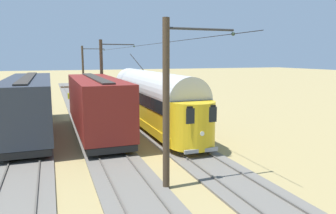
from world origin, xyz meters
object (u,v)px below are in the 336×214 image
Objects in this scene: coach_far_siding at (96,104)px; switch_stand at (133,98)px; vintage_streetcar at (152,98)px; catenary_pole_mid_near at (103,77)px; boxcar_adjacent at (30,103)px; catenary_pole_mid_far at (168,102)px; track_end_bumper at (75,96)px; catenary_pole_foreground at (84,70)px.

coach_far_siding reaches higher than switch_stand.
switch_stand is at bearing -97.46° from vintage_streetcar.
catenary_pole_mid_near reaches higher than coach_far_siding.
boxcar_adjacent is 4.79m from coach_far_siding.
switch_stand is (-10.35, -11.84, -1.46)m from boxcar_adjacent.
track_end_bumper is at bearing -87.25° from catenary_pole_mid_far.
catenary_pole_mid_far is (0.00, 33.09, 0.00)m from catenary_pole_foreground.
track_end_bumper is (1.47, -30.60, -3.21)m from catenary_pole_mid_far.
catenary_pole_mid_near is at bearing -143.93° from boxcar_adjacent.
catenary_pole_mid_near is at bearing 59.17° from switch_stand.
boxcar_adjacent and coach_far_siding have the same top height.
catenary_pole_mid_near reaches higher than switch_stand.
boxcar_adjacent is 2.11× the size of catenary_pole_mid_near.
catenary_pole_foreground is 1.00× the size of catenary_pole_mid_near.
vintage_streetcar is 6.08m from catenary_pole_mid_near.
switch_stand reaches higher than track_end_bumper.
coach_far_siding is 22.88m from catenary_pole_foreground.
vintage_streetcar is 2.53× the size of catenary_pole_foreground.
catenary_pole_foreground reaches higher than boxcar_adjacent.
coach_far_siding is 1.73× the size of catenary_pole_mid_near.
catenary_pole_mid_far is (0.00, 16.54, 0.00)m from catenary_pole_mid_near.
catenary_pole_mid_far is at bearing 92.75° from track_end_bumper.
catenary_pole_mid_near reaches higher than boxcar_adjacent.
catenary_pole_mid_near reaches higher than vintage_streetcar.
boxcar_adjacent is at bearing -6.27° from vintage_streetcar.
catenary_pole_mid_far is at bearing 98.09° from coach_far_siding.
catenary_pole_foreground is at bearing -120.55° from track_end_bumper.
coach_far_siding is at bearing -81.91° from catenary_pole_mid_far.
coach_far_siding is 9.62× the size of switch_stand.
catenary_pole_foreground is 10.44m from switch_stand.
track_end_bumper is at bearing -46.98° from switch_stand.
vintage_streetcar reaches higher than boxcar_adjacent.
coach_far_siding is 6.60× the size of track_end_bumper.
coach_far_siding is at bearing 90.01° from track_end_bumper.
track_end_bumper is (1.47, 2.49, -3.21)m from catenary_pole_foreground.
track_end_bumper is at bearing -103.35° from boxcar_adjacent.
catenary_pole_mid_near is 3.82× the size of track_end_bumper.
coach_far_siding is at bearing 66.56° from switch_stand.
vintage_streetcar is at bearing 118.94° from catenary_pole_mid_near.
catenary_pole_foreground is 33.09m from catenary_pole_mid_far.
vintage_streetcar is at bearing 173.73° from boxcar_adjacent.
switch_stand is (-1.68, -12.80, -1.56)m from vintage_streetcar.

